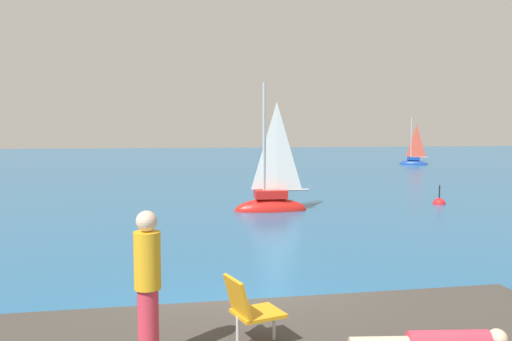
{
  "coord_description": "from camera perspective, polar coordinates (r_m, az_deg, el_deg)",
  "views": [
    {
      "loc": [
        -1.0,
        -8.82,
        3.44
      ],
      "look_at": [
        1.81,
        9.68,
        1.9
      ],
      "focal_mm": 37.18,
      "sensor_mm": 36.0,
      "label": 1
    }
  ],
  "objects": [
    {
      "name": "ground_plane",
      "position": [
        9.52,
        -2.1,
        -16.48
      ],
      "size": [
        160.0,
        160.0,
        0.0
      ],
      "primitive_type": "plane",
      "color": "#236093"
    },
    {
      "name": "beach_chair",
      "position": [
        6.21,
        -0.76,
        -14.46
      ],
      "size": [
        0.71,
        0.64,
        0.8
      ],
      "rotation": [
        0.0,
        0.0,
        0.31
      ],
      "color": "orange",
      "rests_on": "shore_ledge"
    },
    {
      "name": "marker_buoy",
      "position": [
        25.11,
        19.1,
        -3.42
      ],
      "size": [
        0.56,
        0.56,
        1.13
      ],
      "color": "red",
      "rests_on": "ground"
    },
    {
      "name": "sailboat_near",
      "position": [
        21.85,
        1.63,
        -3.54
      ],
      "size": [
        3.11,
        1.04,
        5.75
      ],
      "rotation": [
        0.0,
        0.0,
        3.14
      ],
      "color": "red",
      "rests_on": "ground"
    },
    {
      "name": "person_standing",
      "position": [
        5.74,
        -11.58,
        -11.72
      ],
      "size": [
        0.28,
        0.28,
        1.62
      ],
      "rotation": [
        0.0,
        0.0,
        4.95
      ],
      "color": "#DB384C",
      "rests_on": "shore_ledge"
    },
    {
      "name": "sailboat_far",
      "position": [
        50.77,
        16.59,
        0.9
      ],
      "size": [
        2.59,
        1.98,
        4.75
      ],
      "rotation": [
        0.0,
        0.0,
        2.62
      ],
      "color": "#193D99",
      "rests_on": "ground"
    }
  ]
}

